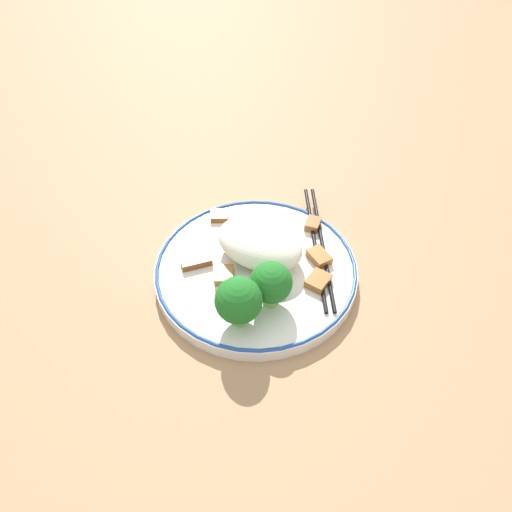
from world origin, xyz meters
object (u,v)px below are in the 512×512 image
object	(u,v)px
plate	(256,270)
chopsticks	(319,244)
broccoli_back_left	(239,301)
broccoli_back_center	(271,283)

from	to	relation	value
plate	chopsticks	xyz separation A→B (m)	(-0.05, -0.08, 0.01)
plate	chopsticks	distance (m)	0.09
plate	chopsticks	size ratio (longest dim) A/B	1.33
broccoli_back_left	chopsticks	size ratio (longest dim) A/B	0.33
plate	broccoli_back_center	world-z (taller)	broccoli_back_center
broccoli_back_left	plate	bearing A→B (deg)	-70.92
broccoli_back_left	broccoli_back_center	size ratio (longest dim) A/B	1.07
chopsticks	plate	bearing A→B (deg)	56.56
broccoli_back_center	broccoli_back_left	bearing A→B (deg)	69.06
plate	broccoli_back_left	bearing A→B (deg)	109.08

